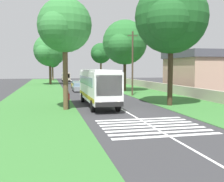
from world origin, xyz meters
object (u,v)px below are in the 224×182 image
object	(u,v)px
trailing_minibus_0	(66,76)
pedestrian	(68,100)
trailing_car_0	(78,87)
roadside_tree_left_2	(52,61)
coach_bus	(98,85)
roadside_tree_left_1	(49,51)
roadside_tree_right_1	(124,43)
trailing_car_2	(86,82)
roadside_tree_right_0	(100,54)
trailing_car_1	(77,85)
utility_pole	(133,63)
roadside_tree_right_2	(169,19)
trailing_car_3	(83,81)
roadside_building	(194,71)
roadside_tree_left_0	(64,27)

from	to	relation	value
trailing_minibus_0	pedestrian	bearing A→B (deg)	176.85
trailing_car_0	roadside_tree_left_2	distance (m)	42.34
coach_bus	roadside_tree_left_1	bearing A→B (deg)	7.03
trailing_car_0	roadside_tree_right_1	world-z (taller)	roadside_tree_right_1
trailing_car_2	roadside_tree_right_0	bearing A→B (deg)	-41.80
trailing_car_1	utility_pole	world-z (taller)	utility_pole
roadside_tree_left_2	roadside_tree_right_2	distance (m)	61.97
trailing_car_0	roadside_tree_right_0	bearing A→B (deg)	-20.07
trailing_car_0	roadside_tree_right_1	xyz separation A→B (m)	(-1.40, -7.41, 7.28)
trailing_car_3	utility_pole	size ratio (longest dim) A/B	0.48
coach_bus	trailing_minibus_0	distance (m)	52.31
utility_pole	roadside_tree_right_2	bearing A→B (deg)	-176.50
roadside_tree_right_0	roadside_building	xyz separation A→B (m)	(-24.27, -11.44, -3.85)
roadside_tree_right_1	roadside_tree_right_2	bearing A→B (deg)	179.73
roadside_tree_right_0	roadside_tree_right_1	world-z (taller)	roadside_tree_right_1
trailing_car_0	roadside_tree_left_1	distance (m)	22.09
trailing_car_3	pedestrian	bearing A→B (deg)	171.22
roadside_tree_right_1	utility_pole	xyz separation A→B (m)	(-7.24, 0.72, -3.30)
coach_bus	roadside_tree_right_0	size ratio (longest dim) A/B	1.13
trailing_car_2	roadside_tree_left_1	world-z (taller)	roadside_tree_left_1
roadside_tree_left_2	roadside_tree_right_0	world-z (taller)	roadside_tree_right_0
roadside_tree_left_2	pedestrian	xyz separation A→B (m)	(-61.36, -0.68, -5.22)
roadside_tree_left_0	roadside_tree_right_2	world-z (taller)	roadside_tree_right_2
roadside_tree_right_2	trailing_car_2	bearing A→B (deg)	6.25
coach_bus	trailing_minibus_0	world-z (taller)	coach_bus
trailing_car_3	roadside_tree_left_2	distance (m)	20.80
roadside_tree_right_0	roadside_building	size ratio (longest dim) A/B	0.81
roadside_tree_left_0	roadside_tree_right_0	distance (m)	41.61
trailing_car_3	roadside_tree_right_0	world-z (taller)	roadside_tree_right_0
utility_pole	pedestrian	bearing A→B (deg)	138.34
coach_bus	trailing_minibus_0	xyz separation A→B (m)	(52.31, 0.20, -0.60)
coach_bus	trailing_car_3	bearing A→B (deg)	-4.77
utility_pole	trailing_car_0	bearing A→B (deg)	37.73
roadside_tree_left_2	utility_pole	distance (m)	51.54
roadside_tree_right_1	roadside_building	size ratio (longest dim) A/B	0.97
coach_bus	trailing_car_0	xyz separation A→B (m)	(17.80, 0.17, -1.48)
roadside_tree_right_0	roadside_building	bearing A→B (deg)	-154.77
trailing_car_2	trailing_minibus_0	bearing A→B (deg)	10.78
trailing_car_1	pedestrian	bearing A→B (deg)	172.71
trailing_car_3	roadside_tree_right_2	size ratio (longest dim) A/B	0.34
trailing_car_3	roadside_tree_right_1	size ratio (longest dim) A/B	0.37
roadside_tree_left_0	roadside_tree_right_0	xyz separation A→B (m)	(40.18, -10.82, -0.37)
trailing_car_2	roadside_tree_left_0	world-z (taller)	roadside_tree_left_0
roadside_tree_left_1	roadside_tree_right_1	xyz separation A→B (m)	(-21.82, -11.95, 0.19)
trailing_minibus_0	roadside_building	world-z (taller)	roadside_building
roadside_tree_right_0	utility_pole	xyz separation A→B (m)	(-29.18, 0.81, -2.62)
trailing_car_1	trailing_minibus_0	size ratio (longest dim) A/B	0.72
roadside_tree_right_1	roadside_building	distance (m)	12.60
coach_bus	trailing_car_2	xyz separation A→B (m)	(33.84, -3.31, -1.48)
roadside_tree_right_2	coach_bus	bearing A→B (deg)	79.65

